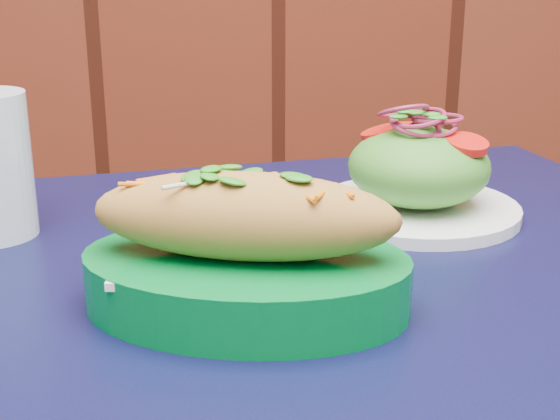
{
  "coord_description": "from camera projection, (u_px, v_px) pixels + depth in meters",
  "views": [
    {
      "loc": [
        0.24,
        1.25,
        1.0
      ],
      "look_at": [
        0.29,
        1.83,
        0.81
      ],
      "focal_mm": 50.0,
      "sensor_mm": 36.0,
      "label": 1
    }
  ],
  "objects": [
    {
      "name": "banh_mi_basket",
      "position": [
        245.0,
        252.0,
        0.57
      ],
      "size": [
        0.27,
        0.21,
        0.11
      ],
      "rotation": [
        0.0,
        0.0,
        -0.23
      ],
      "color": "#006926",
      "rests_on": "cafe_table"
    },
    {
      "name": "cafe_table",
      "position": [
        333.0,
        391.0,
        0.64
      ],
      "size": [
        0.93,
        0.93,
        0.75
      ],
      "rotation": [
        0.0,
        0.0,
        0.17
      ],
      "color": "black",
      "rests_on": "ground"
    },
    {
      "name": "salad_plate",
      "position": [
        418.0,
        175.0,
        0.78
      ],
      "size": [
        0.21,
        0.21,
        0.11
      ],
      "rotation": [
        0.0,
        0.0,
        -0.05
      ],
      "color": "white",
      "rests_on": "cafe_table"
    }
  ]
}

